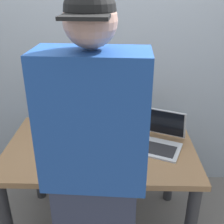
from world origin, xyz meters
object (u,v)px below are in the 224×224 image
Objects in this scene: beer_bottle_dark at (83,118)px; person_figure at (96,193)px; laptop at (158,137)px; beer_bottle_amber at (83,125)px; beer_bottle_brown at (96,120)px.

person_figure reaches higher than beer_bottle_dark.
person_figure reaches higher than laptop.
beer_bottle_amber is 0.70m from person_figure.
beer_bottle_amber is at bearing -82.82° from beer_bottle_dark.
beer_bottle_amber reaches higher than beer_bottle_brown.
beer_bottle_amber is (-0.52, 0.04, 0.07)m from laptop.
laptop is 0.56m from beer_bottle_dark.
beer_bottle_dark is (-0.53, 0.16, 0.06)m from laptop.
beer_bottle_brown is at bearing -10.20° from beer_bottle_dark.
beer_bottle_dark reaches higher than beer_bottle_brown.
beer_bottle_brown is at bearing 51.83° from beer_bottle_amber.
person_figure is (0.15, -0.80, 0.02)m from beer_bottle_dark.
person_figure is at bearing -79.05° from beer_bottle_dark.
beer_bottle_amber is at bearing 101.59° from person_figure.
beer_bottle_amber is (-0.08, -0.10, 0.01)m from beer_bottle_brown.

